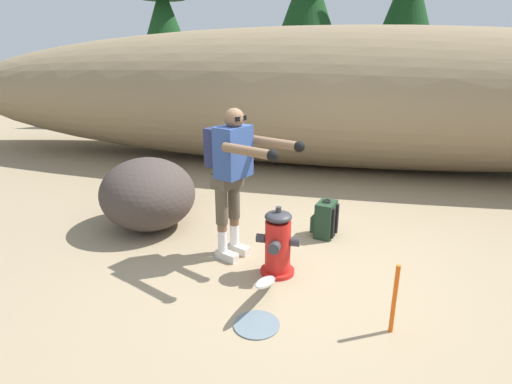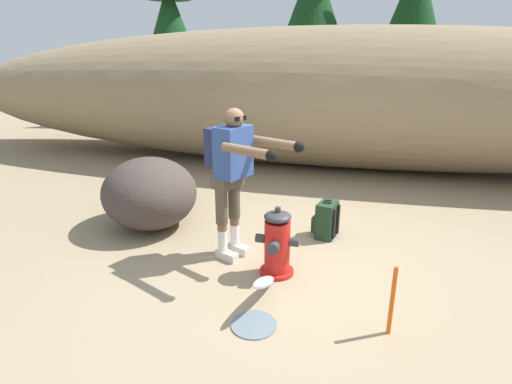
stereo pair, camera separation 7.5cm
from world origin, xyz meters
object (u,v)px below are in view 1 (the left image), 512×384
(utility_worker, at_px, (233,166))
(boulder_mid, at_px, (173,187))
(fire_hydrant, at_px, (278,244))
(boulder_large, at_px, (148,194))
(spare_backpack, at_px, (325,220))
(survey_stake, at_px, (394,299))

(utility_worker, distance_m, boulder_mid, 2.13)
(fire_hydrant, bearing_deg, boulder_mid, 139.07)
(boulder_large, relative_size, boulder_mid, 1.70)
(utility_worker, distance_m, boulder_large, 1.53)
(spare_backpack, bearing_deg, boulder_large, 18.68)
(fire_hydrant, height_order, boulder_mid, fire_hydrant)
(boulder_mid, bearing_deg, utility_worker, -45.88)
(boulder_large, bearing_deg, boulder_mid, 94.97)
(survey_stake, bearing_deg, spare_backpack, 111.92)
(spare_backpack, xyz_separation_m, boulder_large, (-2.22, -0.25, 0.23))
(boulder_large, height_order, survey_stake, boulder_large)
(boulder_large, bearing_deg, fire_hydrant, -22.82)
(utility_worker, relative_size, boulder_large, 1.25)
(utility_worker, height_order, boulder_large, utility_worker)
(fire_hydrant, bearing_deg, survey_stake, -32.51)
(spare_backpack, relative_size, survey_stake, 0.78)
(utility_worker, distance_m, spare_backpack, 1.46)
(utility_worker, relative_size, boulder_mid, 2.13)
(utility_worker, bearing_deg, spare_backpack, 63.96)
(boulder_mid, relative_size, survey_stake, 1.28)
(fire_hydrant, distance_m, boulder_mid, 2.52)
(boulder_large, relative_size, survey_stake, 2.17)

